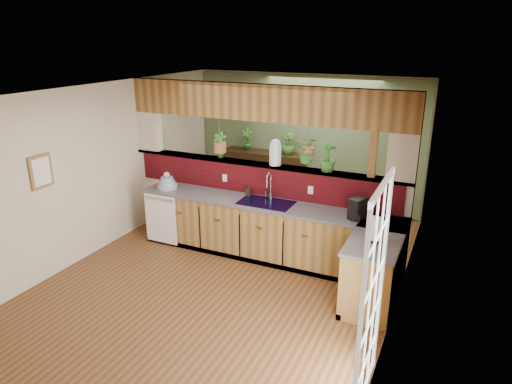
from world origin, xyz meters
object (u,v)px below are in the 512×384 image
at_px(dish_stack, 167,183).
at_px(paper_towel, 375,229).
at_px(soap_dispenser, 249,190).
at_px(coffee_maker, 357,209).
at_px(glass_jar, 275,152).
at_px(faucet, 269,185).
at_px(shelving_console, 264,178).

bearing_deg(dish_stack, paper_towel, -9.93).
distance_m(soap_dispenser, paper_towel, 2.27).
xyz_separation_m(coffee_maker, glass_jar, (-1.40, 0.43, 0.56)).
distance_m(coffee_maker, glass_jar, 1.56).
distance_m(faucet, shelving_console, 2.44).
relative_size(soap_dispenser, shelving_console, 0.11).
xyz_separation_m(soap_dispenser, shelving_console, (-0.67, 2.10, -0.49)).
bearing_deg(coffee_maker, faucet, -168.02).
bearing_deg(dish_stack, glass_jar, 14.40).
bearing_deg(coffee_maker, paper_towel, -39.88).
bearing_deg(dish_stack, coffee_maker, 0.28).
distance_m(dish_stack, coffee_maker, 3.12).
height_order(faucet, shelving_console, faucet).
distance_m(faucet, paper_towel, 1.94).
distance_m(coffee_maker, shelving_console, 3.40).
bearing_deg(paper_towel, dish_stack, 170.07).
bearing_deg(dish_stack, faucet, 7.43).
relative_size(faucet, coffee_maker, 1.48).
distance_m(soap_dispenser, coffee_maker, 1.76).
xyz_separation_m(faucet, paper_towel, (1.75, -0.83, -0.09)).
distance_m(faucet, glass_jar, 0.51).
height_order(paper_towel, glass_jar, glass_jar).
height_order(glass_jar, shelving_console, glass_jar).
relative_size(faucet, glass_jar, 1.09).
bearing_deg(shelving_console, soap_dispenser, -74.56).
bearing_deg(glass_jar, shelving_console, 118.31).
height_order(dish_stack, paper_towel, paper_towel).
height_order(soap_dispenser, paper_towel, paper_towel).
height_order(coffee_maker, shelving_console, coffee_maker).
bearing_deg(shelving_console, dish_stack, -108.84).
distance_m(dish_stack, soap_dispenser, 1.39).
distance_m(dish_stack, glass_jar, 1.88).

